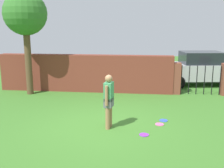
# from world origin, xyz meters

# --- Properties ---
(ground_plane) EXTENTS (40.00, 40.00, 0.00)m
(ground_plane) POSITION_xyz_m (0.00, 0.00, 0.00)
(ground_plane) COLOR #3D7528
(brick_wall) EXTENTS (8.03, 0.50, 1.71)m
(brick_wall) POSITION_xyz_m (-1.50, 4.39, 0.85)
(brick_wall) COLOR brown
(brick_wall) RESTS_ON ground
(tree) EXTENTS (1.86, 1.86, 4.45)m
(tree) POSITION_xyz_m (-3.87, 3.60, 3.45)
(tree) COLOR brown
(tree) RESTS_ON ground
(person) EXTENTS (0.27, 0.53, 1.62)m
(person) POSITION_xyz_m (0.18, -0.11, 0.90)
(person) COLOR #9E704C
(person) RESTS_ON ground
(fence_gate) EXTENTS (2.65, 0.44, 1.40)m
(fence_gate) POSITION_xyz_m (3.72, 4.39, 0.70)
(fence_gate) COLOR brown
(fence_gate) RESTS_ON ground
(car) EXTENTS (4.40, 2.37, 1.72)m
(car) POSITION_xyz_m (4.12, 6.43, 0.86)
(car) COLOR #B7B7BC
(car) RESTS_ON ground
(frisbee_pink) EXTENTS (0.27, 0.27, 0.02)m
(frisbee_pink) POSITION_xyz_m (1.72, 0.33, 0.01)
(frisbee_pink) COLOR pink
(frisbee_pink) RESTS_ON ground
(frisbee_blue) EXTENTS (0.27, 0.27, 0.02)m
(frisbee_blue) POSITION_xyz_m (1.86, 0.69, 0.01)
(frisbee_blue) COLOR blue
(frisbee_blue) RESTS_ON ground
(frisbee_purple) EXTENTS (0.27, 0.27, 0.02)m
(frisbee_purple) POSITION_xyz_m (1.24, -0.56, 0.01)
(frisbee_purple) COLOR purple
(frisbee_purple) RESTS_ON ground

